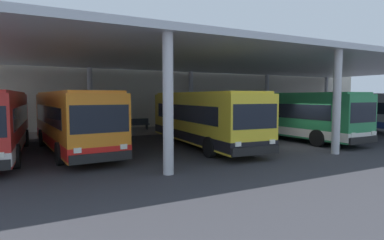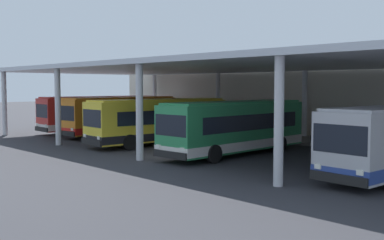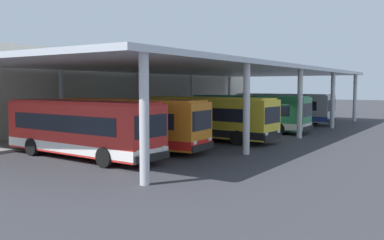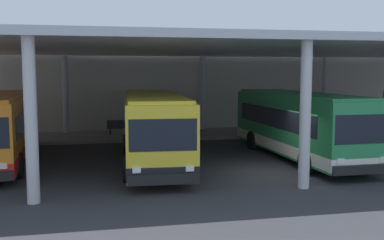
% 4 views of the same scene
% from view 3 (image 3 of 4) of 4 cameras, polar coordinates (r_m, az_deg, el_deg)
% --- Properties ---
extents(ground_plane, '(200.00, 200.00, 0.00)m').
position_cam_3_polar(ground_plane, '(34.46, 10.26, -2.13)').
color(ground_plane, '#333338').
extents(platform_kerb, '(42.00, 4.50, 0.18)m').
position_cam_3_polar(platform_kerb, '(40.46, -5.24, -0.97)').
color(platform_kerb, gray).
rests_on(platform_kerb, ground).
extents(station_building_facade, '(48.00, 1.60, 7.01)m').
position_cam_3_polar(station_building_facade, '(42.38, -8.73, 3.87)').
color(station_building_facade, beige).
rests_on(station_building_facade, ground).
extents(canopy_shelter, '(40.00, 17.00, 5.55)m').
position_cam_3_polar(canopy_shelter, '(36.74, 2.41, 6.61)').
color(canopy_shelter, silver).
rests_on(canopy_shelter, ground).
extents(bus_nearest_bay, '(3.14, 10.66, 3.17)m').
position_cam_3_polar(bus_nearest_bay, '(24.22, -14.66, -1.06)').
color(bus_nearest_bay, red).
rests_on(bus_nearest_bay, ground).
extents(bus_second_bay, '(3.22, 10.67, 3.17)m').
position_cam_3_polar(bus_second_bay, '(26.67, -8.54, -0.46)').
color(bus_second_bay, orange).
rests_on(bus_second_bay, ground).
extents(bus_middle_bay, '(3.14, 10.66, 3.17)m').
position_cam_3_polar(bus_middle_bay, '(31.33, 2.17, 0.32)').
color(bus_middle_bay, yellow).
rests_on(bus_middle_bay, ground).
extents(bus_far_bay, '(2.94, 10.60, 3.17)m').
position_cam_3_polar(bus_far_bay, '(37.51, 7.62, 0.98)').
color(bus_far_bay, '#28844C').
rests_on(bus_far_bay, ground).
extents(bus_departing, '(3.04, 10.63, 3.17)m').
position_cam_3_polar(bus_departing, '(46.47, 12.11, 1.60)').
color(bus_departing, '#B7B7BC').
rests_on(bus_departing, ground).
extents(bench_waiting, '(1.80, 0.45, 0.92)m').
position_cam_3_polar(bench_waiting, '(36.16, -11.00, -0.78)').
color(bench_waiting, '#383D47').
rests_on(bench_waiting, platform_kerb).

